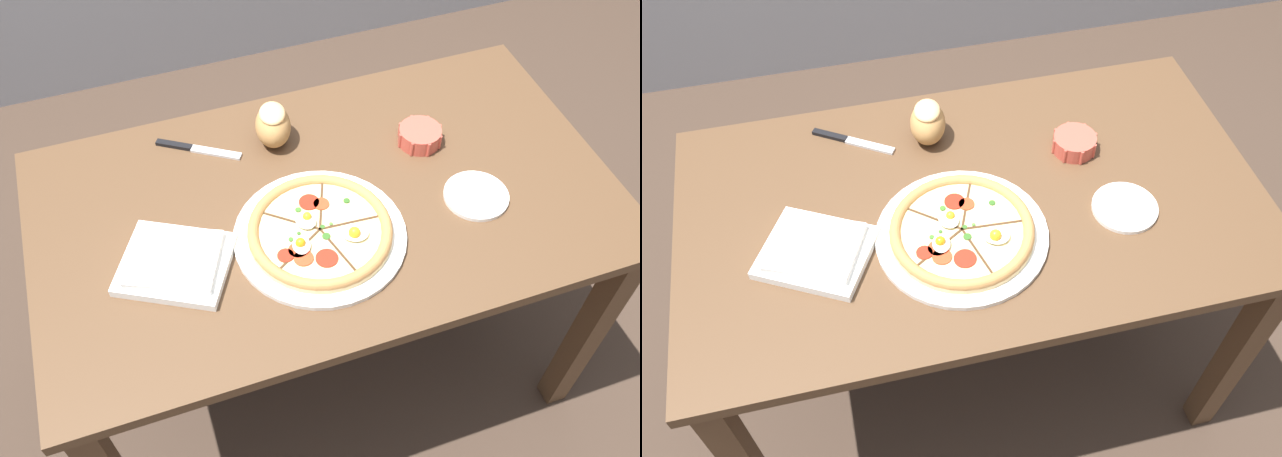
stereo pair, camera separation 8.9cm
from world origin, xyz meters
The scene contains 8 objects.
ground_plane centered at (0.00, 0.00, 0.00)m, with size 12.00×12.00×0.00m, color #3D2D23.
dining_table centered at (0.00, 0.00, 0.64)m, with size 1.31×0.76×0.75m.
pizza centered at (-0.05, -0.10, 0.77)m, with size 0.37×0.37×0.06m.
ramekin_bowl centered at (0.27, 0.10, 0.77)m, with size 0.11×0.11×0.04m.
napkin_folded centered at (-0.36, -0.07, 0.77)m, with size 0.28×0.27×0.04m.
bread_piece_near centered at (-0.06, 0.22, 0.81)m, with size 0.11×0.13×0.10m.
knife_main centered at (-0.24, 0.25, 0.76)m, with size 0.19×0.13×0.01m.
side_saucer centered at (0.32, -0.10, 0.76)m, with size 0.15×0.15×0.01m.
Camera 2 is at (-0.26, -0.97, 1.90)m, focal length 38.00 mm.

